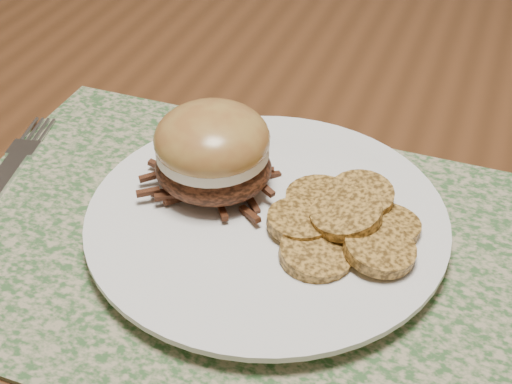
# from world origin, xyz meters

# --- Properties ---
(dining_table) EXTENTS (1.50, 0.90, 0.75)m
(dining_table) POSITION_xyz_m (0.00, 0.00, 0.67)
(dining_table) COLOR #552F18
(dining_table) RESTS_ON ground
(placemat) EXTENTS (0.45, 0.33, 0.00)m
(placemat) POSITION_xyz_m (-0.01, -0.15, 0.75)
(placemat) COLOR #375E30
(placemat) RESTS_ON dining_table
(dinner_plate) EXTENTS (0.26, 0.26, 0.02)m
(dinner_plate) POSITION_xyz_m (0.02, -0.13, 0.76)
(dinner_plate) COLOR white
(dinner_plate) RESTS_ON placemat
(pork_sandwich) EXTENTS (0.10, 0.10, 0.07)m
(pork_sandwich) POSITION_xyz_m (-0.03, -0.11, 0.80)
(pork_sandwich) COLOR black
(pork_sandwich) RESTS_ON dinner_plate
(roasted_potatoes) EXTENTS (0.13, 0.14, 0.03)m
(roasted_potatoes) POSITION_xyz_m (0.08, -0.13, 0.78)
(roasted_potatoes) COLOR #B88436
(roasted_potatoes) RESTS_ON dinner_plate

